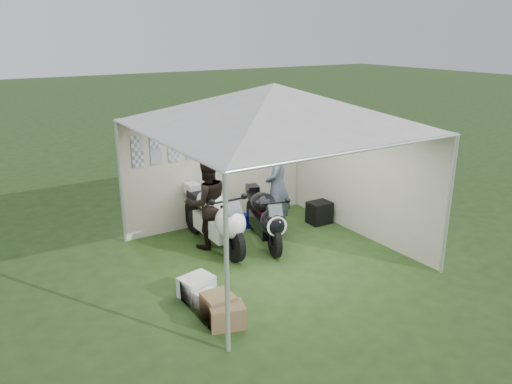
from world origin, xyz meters
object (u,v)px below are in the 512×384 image
motorcycle_white (216,217)px  crate_0 (196,287)px  paddock_stand (252,220)px  crate_1 (218,306)px  canopy_tent (273,110)px  crate_2 (207,299)px  person_dark_jacket (207,203)px  crate_3 (227,316)px  motorcycle_black (265,216)px  equipment_box (319,213)px  person_blue_jacket (278,187)px

motorcycle_white → crate_0: size_ratio=4.62×
paddock_stand → crate_1: bearing=-129.5°
canopy_tent → crate_2: (-1.75, -0.96, -2.46)m
person_dark_jacket → crate_2: 2.25m
canopy_tent → crate_3: (-1.75, -1.55, -2.42)m
crate_1 → crate_2: crate_1 is taller
canopy_tent → crate_2: 3.17m
motorcycle_black → crate_0: 2.24m
canopy_tent → paddock_stand: size_ratio=15.71×
equipment_box → crate_3: size_ratio=0.97×
paddock_stand → person_blue_jacket: bearing=-75.4°
paddock_stand → crate_1: crate_1 is taller
motorcycle_black → person_dark_jacket: person_dark_jacket is taller
person_dark_jacket → crate_3: size_ratio=3.60×
paddock_stand → crate_3: (-2.18, -2.89, 0.02)m
person_blue_jacket → equipment_box: (1.10, 0.08, -0.76)m
canopy_tent → crate_3: bearing=-138.5°
crate_1 → equipment_box: bearing=31.0°
person_dark_jacket → canopy_tent: bearing=136.4°
crate_1 → motorcycle_black: bearing=42.7°
crate_3 → crate_2: bearing=90.0°
motorcycle_white → person_blue_jacket: bearing=-4.0°
person_dark_jacket → crate_1: person_dark_jacket is taller
canopy_tent → equipment_box: (1.70, 0.77, -2.35)m
paddock_stand → crate_0: 2.92m
motorcycle_black → crate_2: (-1.93, -1.44, -0.43)m
motorcycle_black → person_dark_jacket: bearing=170.9°
canopy_tent → crate_3: 3.36m
person_dark_jacket → person_blue_jacket: size_ratio=0.85×
canopy_tent → paddock_stand: bearing=72.3°
person_blue_jacket → crate_1: person_blue_jacket is taller
paddock_stand → person_dark_jacket: (-1.20, -0.41, 0.70)m
equipment_box → motorcycle_white: bearing=179.6°
canopy_tent → crate_2: bearing=-151.3°
paddock_stand → person_dark_jacket: 1.45m
canopy_tent → crate_0: canopy_tent is taller
crate_0 → crate_3: size_ratio=1.02×
person_dark_jacket → person_blue_jacket: 1.40m
paddock_stand → person_dark_jacket: bearing=-161.1°
person_dark_jacket → crate_2: size_ratio=5.40×
person_blue_jacket → crate_3: size_ratio=4.23×
crate_2 → crate_1: bearing=-90.0°
motorcycle_black → crate_1: motorcycle_black is taller
person_dark_jacket → crate_1: size_ratio=4.23×
crate_1 → crate_3: crate_1 is taller
person_dark_jacket → motorcycle_black: bearing=161.2°
motorcycle_white → person_dark_jacket: bearing=124.4°
person_blue_jacket → crate_1: bearing=-5.2°
person_dark_jacket → crate_1: (-0.97, -2.23, -0.66)m
equipment_box → motorcycle_black: bearing=-169.0°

